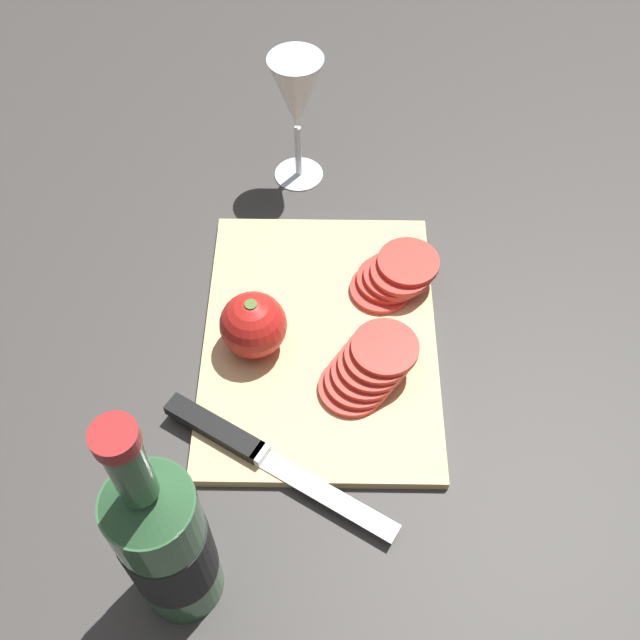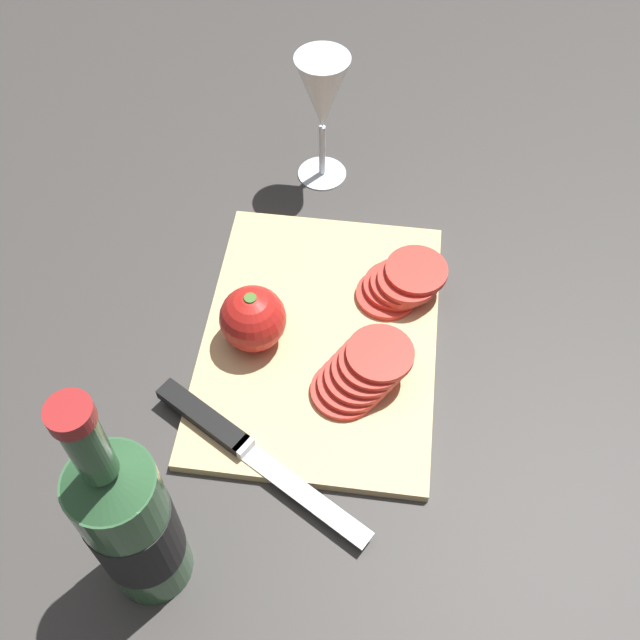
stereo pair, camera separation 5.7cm
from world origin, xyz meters
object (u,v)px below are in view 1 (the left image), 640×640
Objects in this scene: tomato_slice_stack_near at (394,276)px; tomato_slice_stack_far at (368,368)px; wine_glass at (294,99)px; wine_bottle at (166,543)px; whole_tomato at (253,325)px; knife at (233,439)px.

tomato_slice_stack_far is (0.13, -0.03, 0.00)m from tomato_slice_stack_near.
wine_glass is 1.76× the size of tomato_slice_stack_near.
wine_glass is 0.26m from tomato_slice_stack_near.
whole_tomato is (-0.27, 0.05, -0.06)m from wine_bottle.
tomato_slice_stack_far is (0.34, 0.09, -0.09)m from wine_glass.
wine_glass is 2.43× the size of whole_tomato.
wine_glass is at bearing 113.50° from knife.
wine_bottle is 4.06× the size of whole_tomato.
tomato_slice_stack_far is at bearing 14.96° from wine_glass.
tomato_slice_stack_near is (-0.36, 0.21, -0.08)m from wine_bottle.
tomato_slice_stack_far reaches higher than knife.
wine_glass reaches higher than tomato_slice_stack_near.
wine_bottle reaches higher than knife.
wine_glass reaches higher than knife.
tomato_slice_stack_far is (-0.22, 0.18, -0.08)m from wine_bottle.
wine_glass is at bearing 171.15° from wine_bottle.
tomato_slice_stack_far is at bearing 141.45° from wine_bottle.
whole_tomato is 0.31× the size of knife.
wine_bottle is 0.57m from wine_glass.
wine_bottle is at bearing -73.47° from knife.
tomato_slice_stack_far is (0.04, 0.13, -0.02)m from whole_tomato.
whole_tomato is 0.70× the size of tomato_slice_stack_far.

